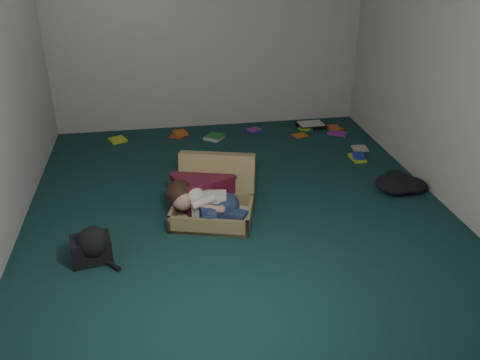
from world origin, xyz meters
name	(u,v)px	position (x,y,z in m)	size (l,w,h in m)	color
floor	(237,205)	(0.00, 0.00, 0.00)	(4.50, 4.50, 0.00)	#143A3A
wall_back	(208,27)	(0.00, 2.25, 1.30)	(4.50, 4.50, 0.00)	silver
wall_front	(315,198)	(0.00, -2.25, 1.30)	(4.50, 4.50, 0.00)	silver
wall_right	(451,64)	(2.00, 0.00, 1.30)	(4.50, 4.50, 0.00)	silver
suitcase	(214,198)	(-0.24, -0.11, 0.16)	(0.89, 0.88, 0.53)	#988454
person	(206,203)	(-0.34, -0.27, 0.20)	(0.74, 0.53, 0.33)	white
maroon_bin	(203,191)	(-0.33, 0.02, 0.18)	(0.63, 0.57, 0.35)	#591229
backpack	(91,248)	(-1.31, -0.70, 0.12)	(0.39, 0.31, 0.23)	black
clothing_pile	(397,181)	(1.70, 0.10, 0.07)	(0.45, 0.37, 0.14)	black
paper_tray	(311,125)	(1.34, 1.95, 0.02)	(0.37, 0.29, 0.05)	black
book_scatter	(275,137)	(0.77, 1.63, 0.01)	(3.12, 1.36, 0.02)	yellow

